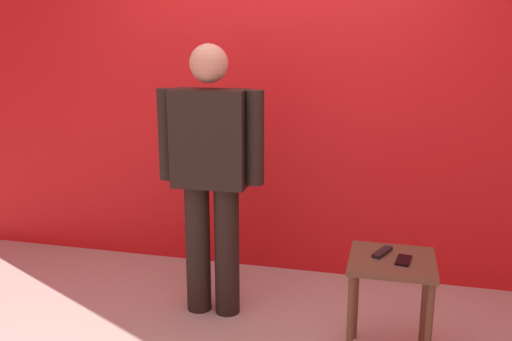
{
  "coord_description": "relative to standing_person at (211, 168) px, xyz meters",
  "views": [
    {
      "loc": [
        0.81,
        -2.48,
        1.7
      ],
      "look_at": [
        0.05,
        0.55,
        0.95
      ],
      "focal_mm": 38.3,
      "sensor_mm": 36.0,
      "label": 1
    }
  ],
  "objects": [
    {
      "name": "back_wall_red",
      "position": [
        0.24,
        0.82,
        0.72
      ],
      "size": [
        5.74,
        0.12,
        3.34
      ],
      "primitive_type": "cube",
      "color": "red",
      "rests_on": "ground_plane"
    },
    {
      "name": "cell_phone",
      "position": [
        1.15,
        -0.34,
        -0.35
      ],
      "size": [
        0.09,
        0.15,
        0.01
      ],
      "primitive_type": "cube",
      "rotation": [
        0.0,
        0.0,
        -0.15
      ],
      "color": "black",
      "rests_on": "side_table"
    },
    {
      "name": "standing_person",
      "position": [
        0.0,
        0.0,
        0.0
      ],
      "size": [
        0.66,
        0.25,
        1.68
      ],
      "color": "black",
      "rests_on": "ground_plane"
    },
    {
      "name": "tv_remote",
      "position": [
        1.04,
        -0.26,
        -0.34
      ],
      "size": [
        0.11,
        0.17,
        0.02
      ],
      "primitive_type": "cube",
      "rotation": [
        0.0,
        0.0,
        -0.41
      ],
      "color": "black",
      "rests_on": "side_table"
    },
    {
      "name": "side_table",
      "position": [
        1.1,
        -0.31,
        -0.46
      ],
      "size": [
        0.44,
        0.44,
        0.59
      ],
      "color": "brown",
      "rests_on": "ground_plane"
    }
  ]
}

